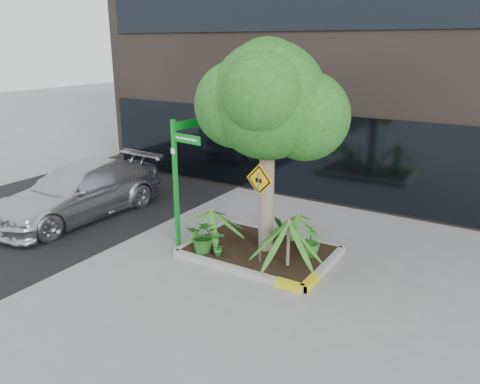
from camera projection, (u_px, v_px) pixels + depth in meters
The scene contains 14 objects.
ground at pixel (246, 257), 10.69m from camera, with size 80.00×80.00×0.00m, color gray.
asphalt_road at pixel (59, 207), 13.93m from camera, with size 7.00×80.00×0.01m, color black.
planter at pixel (260, 251), 10.77m from camera, with size 3.35×2.36×0.15m.
tree at pixel (269, 101), 9.77m from camera, with size 3.21×2.84×4.81m.
palm_front at pixel (289, 222), 9.68m from camera, with size 1.17×1.17×1.30m.
palm_left at pixel (211, 211), 10.82m from camera, with size 0.98×0.98×1.09m.
palm_back at pixel (298, 215), 11.07m from camera, with size 0.77×0.77×0.86m.
parked_car at pixel (79, 191), 13.00m from camera, with size 2.05×5.05×1.47m, color silver.
shrub_a at pixel (204, 236), 10.48m from camera, with size 0.72×0.72×0.80m, color #1F5D1A.
shrub_b at pixel (311, 240), 10.31m from camera, with size 0.41×0.41×0.72m, color #267121.
shrub_c at pixel (218, 243), 10.29m from camera, with size 0.32×0.32×0.61m, color #247425.
shrub_d at pixel (280, 229), 11.03m from camera, with size 0.36×0.36×0.66m, color #19591C.
street_sign_post at pixel (179, 170), 10.74m from camera, with size 0.90×0.96×3.04m.
cattle_sign at pixel (259, 197), 9.66m from camera, with size 0.67×0.16×2.19m.
Camera 1 is at (4.99, -8.36, 4.67)m, focal length 35.00 mm.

